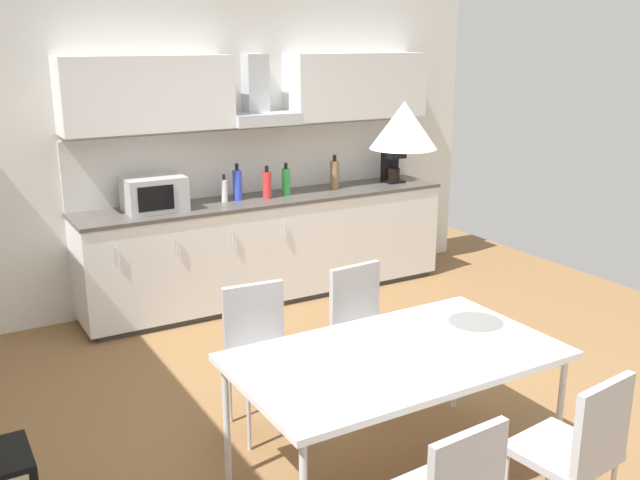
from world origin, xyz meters
TOP-DOWN VIEW (x-y plane):
  - ground_plane at (0.00, 0.00)m, footprint 7.27×7.52m
  - wall_back at (0.00, 2.56)m, footprint 5.82×0.10m
  - kitchen_counter at (0.58, 2.21)m, footprint 3.38×0.62m
  - backsplash_tile at (0.58, 2.49)m, footprint 3.36×0.02m
  - upper_wall_cabinets at (0.58, 2.34)m, footprint 3.36×0.40m
  - microwave at (-0.44, 2.21)m, footprint 0.48×0.35m
  - coffee_maker at (1.93, 2.24)m, footprint 0.18×0.19m
  - bottle_green at (0.76, 2.22)m, footprint 0.07×0.07m
  - bottle_red at (0.55, 2.18)m, footprint 0.08×0.08m
  - bottle_blue at (0.30, 2.24)m, footprint 0.08×0.08m
  - bottle_brown at (1.28, 2.24)m, footprint 0.08×0.08m
  - bottle_white at (0.18, 2.24)m, footprint 0.06×0.06m
  - dining_table at (-0.09, -0.63)m, footprint 1.68×0.95m
  - chair_near_right at (0.30, -1.48)m, footprint 0.44×0.44m
  - chair_far_left at (-0.46, 0.23)m, footprint 0.43×0.43m
  - chair_far_right at (0.28, 0.23)m, footprint 0.43×0.43m
  - pendant_lamp at (-0.09, -0.63)m, footprint 0.32×0.32m

SIDE VIEW (x-z plane):
  - ground_plane at x=0.00m, z-range -0.02..0.00m
  - kitchen_counter at x=0.58m, z-range 0.00..0.93m
  - chair_near_right at x=0.30m, z-range 0.10..0.97m
  - chair_far_left at x=-0.46m, z-range 0.10..0.97m
  - chair_far_right at x=0.28m, z-range 0.10..0.97m
  - dining_table at x=-0.09m, z-range 0.32..1.04m
  - bottle_white at x=0.18m, z-range 0.91..1.15m
  - bottle_red at x=0.55m, z-range 0.91..1.19m
  - bottle_green at x=0.76m, z-range 0.91..1.20m
  - bottle_brown at x=1.28m, z-range 0.91..1.22m
  - bottle_blue at x=0.30m, z-range 0.91..1.22m
  - microwave at x=-0.44m, z-range 0.93..1.21m
  - coffee_maker at x=1.93m, z-range 0.93..1.23m
  - backsplash_tile at x=0.58m, z-range 0.93..1.50m
  - wall_back at x=0.00m, z-range 0.00..2.81m
  - upper_wall_cabinets at x=0.58m, z-range 1.55..2.14m
  - pendant_lamp at x=-0.09m, z-range 1.77..1.99m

